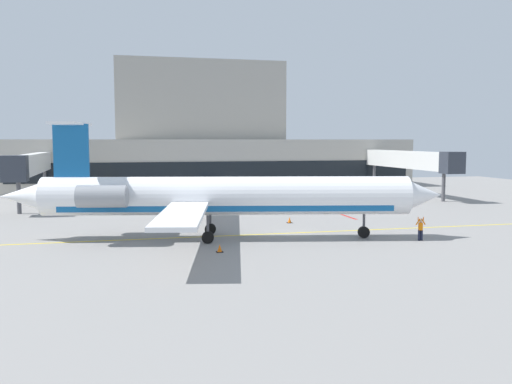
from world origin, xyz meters
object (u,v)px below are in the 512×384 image
Objects in this scene: pushback_tractor at (105,194)px; marshaller at (421,229)px; belt_loader at (344,198)px; baggage_tug at (232,190)px; regional_jet at (219,196)px; fuel_tank at (274,186)px.

marshaller is at bearing -55.00° from pushback_tractor.
belt_loader is at bearing 83.06° from marshaller.
marshaller is at bearing -76.92° from baggage_tug.
pushback_tractor reaches higher than marshaller.
belt_loader is at bearing 44.33° from regional_jet.
regional_jet is 9.28× the size of baggage_tug.
regional_jet is 18.67× the size of marshaller.
regional_jet is at bearing 163.61° from marshaller.
regional_jet reaches higher than belt_loader.
fuel_tank reaches higher than pushback_tractor.
regional_jet is 31.64m from pushback_tractor.
belt_loader reaches higher than pushback_tractor.
marshaller is at bearing -96.94° from belt_loader.
baggage_tug is 16.56m from belt_loader.
belt_loader is at bearing -75.61° from fuel_tank.
fuel_tank reaches higher than baggage_tug.
belt_loader is 21.39m from marshaller.
pushback_tractor is 42.05m from marshaller.
regional_jet is at bearing -135.67° from belt_loader.
pushback_tractor is at bearing 107.34° from regional_jet.
baggage_tug is 0.85× the size of belt_loader.
marshaller is at bearing -16.39° from regional_jet.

